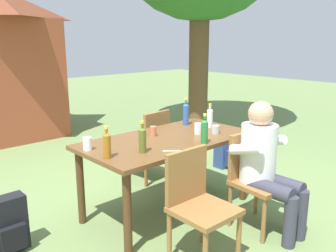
# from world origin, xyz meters

# --- Properties ---
(ground_plane) EXTENTS (24.00, 24.00, 0.00)m
(ground_plane) POSITION_xyz_m (0.00, 0.00, 0.00)
(ground_plane) COLOR #6B844C
(dining_table) EXTENTS (1.70, 0.89, 0.76)m
(dining_table) POSITION_xyz_m (0.00, 0.00, 0.67)
(dining_table) COLOR brown
(dining_table) RESTS_ON ground_plane
(chair_near_right) EXTENTS (0.47, 0.47, 0.87)m
(chair_near_right) POSITION_xyz_m (0.39, -0.74, 0.49)
(chair_near_right) COLOR olive
(chair_near_right) RESTS_ON ground_plane
(chair_far_right) EXTENTS (0.49, 0.49, 0.87)m
(chair_far_right) POSITION_xyz_m (0.39, 0.74, 0.49)
(chair_far_right) COLOR olive
(chair_far_right) RESTS_ON ground_plane
(chair_near_left) EXTENTS (0.45, 0.45, 0.87)m
(chair_near_left) POSITION_xyz_m (-0.38, -0.74, 0.49)
(chair_near_left) COLOR olive
(chair_near_left) RESTS_ON ground_plane
(person_in_white_shirt) EXTENTS (0.47, 0.61, 1.18)m
(person_in_white_shirt) POSITION_xyz_m (0.38, -0.85, 0.66)
(person_in_white_shirt) COLOR white
(person_in_white_shirt) RESTS_ON ground_plane
(bottle_green) EXTENTS (0.06, 0.06, 0.28)m
(bottle_green) POSITION_xyz_m (0.12, -0.36, 0.88)
(bottle_green) COLOR #287A38
(bottle_green) RESTS_ON dining_table
(bottle_olive) EXTENTS (0.06, 0.06, 0.27)m
(bottle_olive) POSITION_xyz_m (-0.47, -0.19, 0.88)
(bottle_olive) COLOR #566623
(bottle_olive) RESTS_ON dining_table
(bottle_clear) EXTENTS (0.06, 0.06, 0.26)m
(bottle_clear) POSITION_xyz_m (0.63, 0.02, 0.87)
(bottle_clear) COLOR white
(bottle_clear) RESTS_ON dining_table
(bottle_blue) EXTENTS (0.06, 0.06, 0.30)m
(bottle_blue) POSITION_xyz_m (0.51, 0.26, 0.89)
(bottle_blue) COLOR #2D56A3
(bottle_blue) RESTS_ON dining_table
(bottle_amber) EXTENTS (0.06, 0.06, 0.26)m
(bottle_amber) POSITION_xyz_m (-0.77, -0.11, 0.88)
(bottle_amber) COLOR #996019
(bottle_amber) RESTS_ON dining_table
(cup_glass) EXTENTS (0.08, 0.08, 0.11)m
(cup_glass) POSITION_xyz_m (0.33, -0.09, 0.82)
(cup_glass) COLOR silver
(cup_glass) RESTS_ON dining_table
(cup_white) EXTENTS (0.08, 0.08, 0.11)m
(cup_white) POSITION_xyz_m (-0.77, 0.19, 0.82)
(cup_white) COLOR white
(cup_white) RESTS_ON dining_table
(cup_terracotta) EXTENTS (0.06, 0.06, 0.10)m
(cup_terracotta) POSITION_xyz_m (-0.05, 0.16, 0.81)
(cup_terracotta) COLOR #BC6B47
(cup_terracotta) RESTS_ON dining_table
(cup_steel) EXTENTS (0.08, 0.08, 0.08)m
(cup_steel) POSITION_xyz_m (0.47, -0.20, 0.80)
(cup_steel) COLOR #B2B7BC
(cup_steel) RESTS_ON dining_table
(table_knife) EXTENTS (0.20, 0.17, 0.01)m
(table_knife) POSITION_xyz_m (-0.21, -0.37, 0.77)
(table_knife) COLOR silver
(table_knife) RESTS_ON dining_table
(backpack_by_near_side) EXTENTS (0.29, 0.21, 0.47)m
(backpack_by_near_side) POSITION_xyz_m (-1.44, 0.35, 0.22)
(backpack_by_near_side) COLOR black
(backpack_by_near_side) RESTS_ON ground_plane
(backpack_by_far_side) EXTENTS (0.29, 0.22, 0.48)m
(backpack_by_far_side) POSITION_xyz_m (1.45, 0.41, 0.23)
(backpack_by_far_side) COLOR #2D4784
(backpack_by_far_side) RESTS_ON ground_plane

